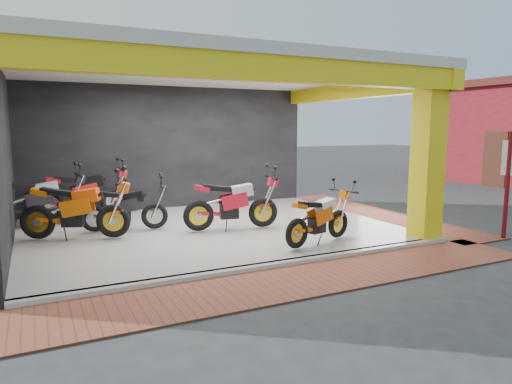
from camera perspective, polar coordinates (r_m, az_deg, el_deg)
ground at (r=8.73m, az=-1.08°, el=-7.67°), size 80.00×80.00×0.00m
showroom_floor at (r=10.51m, az=-5.71°, el=-4.70°), size 8.00×6.00×0.10m
showroom_ceiling at (r=10.32m, az=-6.00°, el=14.89°), size 8.40×6.40×0.20m
back_wall at (r=13.22m, az=-10.53°, el=5.28°), size 8.20×0.20×3.50m
left_wall at (r=9.65m, az=-29.37°, el=3.36°), size 0.20×6.20×3.50m
corner_column at (r=10.04m, az=20.67°, el=4.03°), size 0.50×0.50×3.50m
header_beam_front at (r=7.56m, az=2.17°, el=15.13°), size 8.40×0.30×0.40m
header_beam_right at (r=12.26m, az=12.29°, el=12.27°), size 0.30×6.40×0.40m
floor_kerb at (r=7.84m, az=2.11°, el=-9.14°), size 8.00×0.20×0.10m
paver_front at (r=7.21m, az=5.09°, el=-11.04°), size 9.00×1.40×0.03m
paver_right at (r=12.95m, az=14.64°, el=-2.64°), size 1.40×7.00×0.03m
signpost at (r=10.91m, az=28.94°, el=1.20°), size 0.09×0.32×2.29m
moto_hero at (r=9.46m, az=10.25°, el=-2.28°), size 2.05×1.23×1.18m
moto_row_a at (r=10.27m, az=0.90°, el=-0.76°), size 2.37×1.22×1.38m
moto_row_b at (r=10.36m, az=-12.60°, el=-1.39°), size 2.07×1.13×1.20m
moto_row_c at (r=9.73m, az=-17.49°, el=-1.54°), size 2.47×1.66×1.41m
moto_row_d at (r=12.35m, az=-17.35°, el=0.48°), size 2.34×0.89×1.42m
moto_row_e at (r=11.59m, az=-22.14°, el=-0.31°), size 2.33×0.99×1.39m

